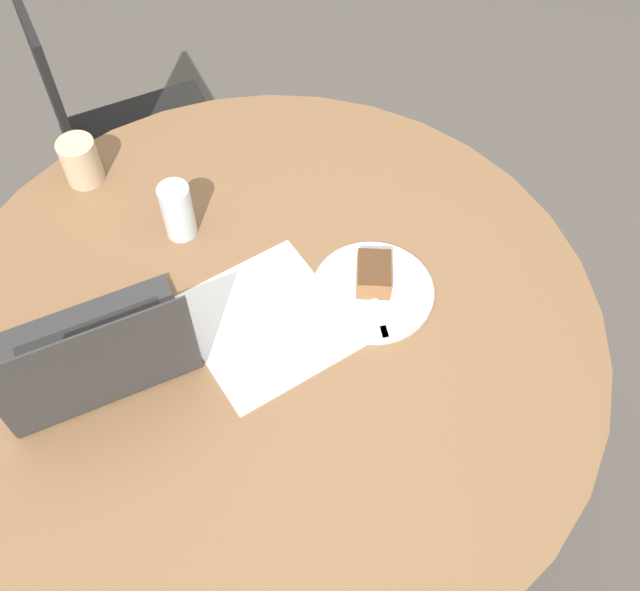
# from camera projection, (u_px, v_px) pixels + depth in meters

# --- Properties ---
(ground_plane) EXTENTS (12.00, 12.00, 0.00)m
(ground_plane) POSITION_uv_depth(u_px,v_px,m) (283.00, 475.00, 2.03)
(ground_plane) COLOR #4C4742
(dining_table) EXTENTS (1.27, 1.27, 0.77)m
(dining_table) POSITION_uv_depth(u_px,v_px,m) (270.00, 356.00, 1.50)
(dining_table) COLOR brown
(dining_table) RESTS_ON ground_plane
(chair) EXTENTS (0.49, 0.49, 0.98)m
(chair) POSITION_uv_depth(u_px,v_px,m) (119.00, 142.00, 2.06)
(chair) COLOR black
(chair) RESTS_ON ground_plane
(paper_document) EXTENTS (0.30, 0.29, 0.00)m
(paper_document) POSITION_uv_depth(u_px,v_px,m) (266.00, 322.00, 1.40)
(paper_document) COLOR white
(paper_document) RESTS_ON dining_table
(plate) EXTENTS (0.23, 0.23, 0.01)m
(plate) POSITION_uv_depth(u_px,v_px,m) (373.00, 291.00, 1.43)
(plate) COLOR silver
(plate) RESTS_ON dining_table
(cake_slice) EXTENTS (0.11, 0.11, 0.05)m
(cake_slice) POSITION_uv_depth(u_px,v_px,m) (374.00, 274.00, 1.42)
(cake_slice) COLOR brown
(cake_slice) RESTS_ON plate
(fork) EXTENTS (0.16, 0.09, 0.00)m
(fork) POSITION_uv_depth(u_px,v_px,m) (377.00, 309.00, 1.40)
(fork) COLOR silver
(fork) RESTS_ON plate
(coffee_glass) EXTENTS (0.08, 0.08, 0.10)m
(coffee_glass) POSITION_uv_depth(u_px,v_px,m) (81.00, 161.00, 1.56)
(coffee_glass) COLOR #C6AD89
(coffee_glass) RESTS_ON dining_table
(water_glass) EXTENTS (0.06, 0.06, 0.13)m
(water_glass) POSITION_uv_depth(u_px,v_px,m) (178.00, 211.00, 1.47)
(water_glass) COLOR silver
(water_glass) RESTS_ON dining_table
(laptop) EXTENTS (0.28, 0.37, 0.23)m
(laptop) POSITION_uv_depth(u_px,v_px,m) (97.00, 356.00, 1.31)
(laptop) COLOR #2D2D2D
(laptop) RESTS_ON dining_table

